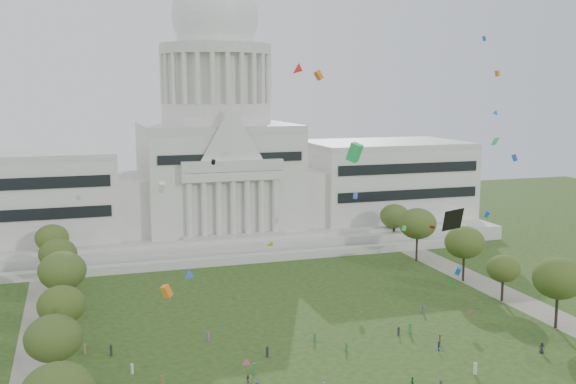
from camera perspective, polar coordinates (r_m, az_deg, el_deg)
capitol at (r=201.86m, az=-5.98°, el=2.35°), size 160.00×64.50×91.30m
path_left at (r=121.48m, az=-20.35°, el=-13.38°), size 8.00×160.00×0.04m
path_right at (r=150.51m, az=19.77°, el=-9.03°), size 8.00×160.00×0.04m
row_tree_l_2 at (r=106.47m, az=-19.25°, el=-11.61°), size 8.42×8.42×11.97m
row_tree_r_2 at (r=136.17m, az=21.93°, el=-6.79°), size 9.55×9.55×13.58m
row_tree_l_3 at (r=122.28m, az=-18.63°, el=-9.07°), size 8.12×8.12×11.55m
row_tree_r_3 at (r=149.92m, az=17.77°, el=-6.19°), size 7.01×7.01×9.98m
row_tree_l_4 at (r=139.74m, az=-18.57°, el=-6.34°), size 9.29×9.29×13.21m
row_tree_r_4 at (r=162.07m, az=14.72°, el=-4.15°), size 9.19×9.19×13.06m
row_tree_l_5 at (r=158.04m, az=-18.90°, el=-4.99°), size 8.33×8.33×11.85m
row_tree_r_5 at (r=178.22m, az=10.90°, el=-2.65°), size 9.82×9.82×13.96m
row_tree_l_6 at (r=175.80m, az=-19.35°, el=-3.70°), size 8.19×8.19×11.64m
row_tree_r_6 at (r=195.18m, az=9.01°, el=-2.03°), size 8.42×8.42×11.97m
person_0 at (r=125.43m, az=20.70°, el=-12.23°), size 1.12×1.00×1.92m
person_2 at (r=125.03m, az=12.78°, el=-12.03°), size 0.88×0.79×1.54m
person_4 at (r=106.58m, az=10.48°, el=-15.61°), size 0.99×1.28×1.94m
person_8 at (r=106.76m, az=-3.43°, el=-15.55°), size 0.86×0.71×1.52m
person_10 at (r=121.55m, az=12.65°, el=-12.63°), size 0.72×1.03×1.59m
distant_crowd at (r=108.97m, az=-1.83°, el=-14.94°), size 65.50×38.42×1.91m
kite_swarm at (r=101.08m, az=6.35°, el=-1.27°), size 89.88×108.48×54.14m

